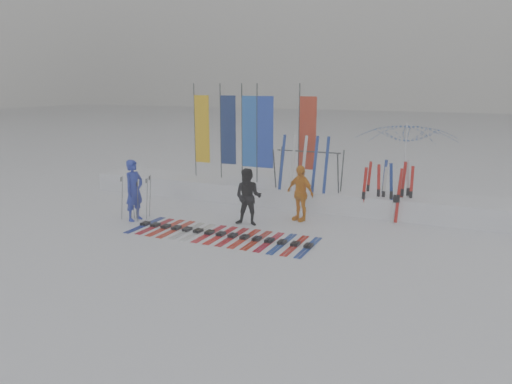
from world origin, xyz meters
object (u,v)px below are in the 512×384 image
at_px(ski_row, 221,234).
at_px(ski_rack, 308,165).
at_px(person_black, 248,197).
at_px(person_yellow, 300,193).
at_px(person_blue, 134,190).
at_px(tent_canopy, 404,167).

bearing_deg(ski_row, ski_rack, 72.22).
bearing_deg(person_black, person_yellow, 34.03).
xyz_separation_m(person_blue, person_yellow, (4.27, 1.87, -0.08)).
height_order(person_yellow, ski_rack, ski_rack).
distance_m(person_yellow, tent_canopy, 3.37).
relative_size(ski_row, ski_rack, 2.38).
height_order(person_yellow, ski_row, person_yellow).
bearing_deg(ski_rack, tent_canopy, 17.08).
bearing_deg(ski_row, person_yellow, 58.53).
xyz_separation_m(tent_canopy, ski_rack, (-2.72, -0.84, 0.02)).
bearing_deg(person_black, ski_row, -109.73).
distance_m(person_yellow, ski_rack, 1.48).
distance_m(person_blue, ski_rack, 5.20).
height_order(person_black, ski_rack, ski_rack).
relative_size(person_blue, person_yellow, 1.10).
distance_m(ski_row, ski_rack, 3.96).
height_order(person_blue, ski_rack, ski_rack).
height_order(person_black, ski_row, person_black).
relative_size(person_blue, ski_row, 0.36).
bearing_deg(tent_canopy, ski_row, -131.38).
xyz_separation_m(person_yellow, ski_rack, (-0.21, 1.34, 0.60)).
bearing_deg(tent_canopy, person_blue, -149.12).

